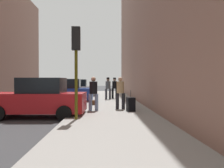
% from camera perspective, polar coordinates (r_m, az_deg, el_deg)
% --- Properties ---
extents(ground_plane, '(120.00, 120.00, 0.00)m').
position_cam_1_polar(ground_plane, '(13.32, -26.97, -6.39)').
color(ground_plane, '#38383A').
extents(sidewalk, '(4.00, 40.00, 0.15)m').
position_cam_1_polar(sidewalk, '(12.06, -0.03, -6.69)').
color(sidewalk, gray).
rests_on(sidewalk, ground_plane).
extents(parked_red_hatchback, '(4.24, 2.14, 1.79)m').
position_cam_1_polar(parked_red_hatchback, '(10.43, -18.47, -3.64)').
color(parked_red_hatchback, '#B2191E').
rests_on(parked_red_hatchback, ground_plane).
extents(parked_blue_sedan, '(4.25, 2.16, 1.79)m').
position_cam_1_polar(parked_blue_sedan, '(16.60, -12.15, -1.95)').
color(parked_blue_sedan, navy).
rests_on(parked_blue_sedan, ground_plane).
extents(parked_silver_sedan, '(4.23, 2.11, 1.79)m').
position_cam_1_polar(parked_silver_sedan, '(22.19, -9.51, -1.24)').
color(parked_silver_sedan, '#B7BABF').
rests_on(parked_silver_sedan, ground_plane).
extents(fire_hydrant, '(0.42, 0.22, 0.70)m').
position_cam_1_polar(fire_hydrant, '(16.04, -6.02, -3.30)').
color(fire_hydrant, red).
rests_on(fire_hydrant, sidewalk).
extents(traffic_light, '(0.32, 0.32, 3.60)m').
position_cam_1_polar(traffic_light, '(8.70, -9.36, 8.11)').
color(traffic_light, '#514C0F').
rests_on(traffic_light, sidewalk).
extents(pedestrian_in_tan_coat, '(0.53, 0.47, 1.71)m').
position_cam_1_polar(pedestrian_in_tan_coat, '(11.65, 2.19, -1.87)').
color(pedestrian_in_tan_coat, black).
rests_on(pedestrian_in_tan_coat, sidewalk).
extents(pedestrian_with_fedora, '(0.52, 0.45, 1.78)m').
position_cam_1_polar(pedestrian_with_fedora, '(18.50, 0.67, -0.76)').
color(pedestrian_with_fedora, black).
rests_on(pedestrian_with_fedora, sidewalk).
extents(pedestrian_with_beanie, '(0.53, 0.48, 1.78)m').
position_cam_1_polar(pedestrian_with_beanie, '(17.71, -1.04, -0.83)').
color(pedestrian_with_beanie, '#333338').
rests_on(pedestrian_with_beanie, sidewalk).
extents(pedestrian_in_jeans, '(0.52, 0.45, 1.71)m').
position_cam_1_polar(pedestrian_in_jeans, '(11.07, -4.88, -2.01)').
color(pedestrian_in_jeans, '#728CB2').
rests_on(pedestrian_in_jeans, sidewalk).
extents(rolling_suitcase, '(0.42, 0.60, 1.04)m').
position_cam_1_polar(rolling_suitcase, '(10.95, 4.91, -5.27)').
color(rolling_suitcase, black).
rests_on(rolling_suitcase, sidewalk).
extents(duffel_bag, '(0.32, 0.44, 0.28)m').
position_cam_1_polar(duffel_bag, '(13.78, -5.05, -4.84)').
color(duffel_bag, '#472D19').
rests_on(duffel_bag, sidewalk).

